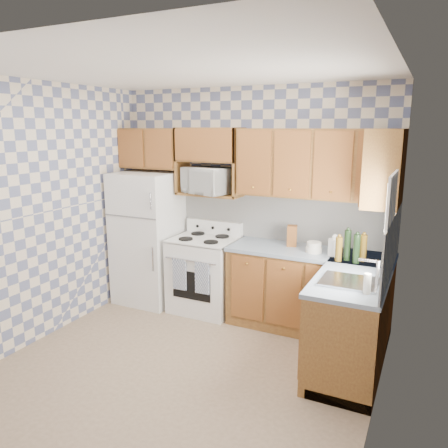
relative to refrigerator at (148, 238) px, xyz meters
The scene contains 30 objects.
floor 1.97m from the refrigerator, 44.43° to the right, with size 3.40×3.40×0.00m, color #786149.
back_wall 1.42m from the refrigerator, 15.35° to the left, with size 3.40×0.02×2.70m, color slate.
right_wall 3.27m from the refrigerator, 22.79° to the right, with size 0.02×3.20×2.70m, color slate.
backsplash_back 1.75m from the refrigerator, 11.47° to the left, with size 2.60×0.01×0.56m, color white.
backsplash_right 3.02m from the refrigerator, ahead, with size 0.01×1.60×0.56m, color white.
refrigerator is the anchor object (origin of this frame).
stove_body 0.89m from the refrigerator, ahead, with size 0.76×0.65×0.90m, color white.
cooktop 0.81m from the refrigerator, ahead, with size 0.76×0.65×0.03m, color silver.
backguard 0.87m from the refrigerator, 20.44° to the left, with size 0.76×0.08×0.17m, color white.
dish_towel_left 0.79m from the refrigerator, 25.95° to the right, with size 0.18×0.03×0.37m, color navy.
dish_towel_right 1.05m from the refrigerator, 18.43° to the right, with size 0.18×0.03×0.37m, color navy.
base_cabinets_back 2.14m from the refrigerator, ahead, with size 1.75×0.60×0.88m, color brown.
base_cabinets_right 2.74m from the refrigerator, ahead, with size 0.60×1.60×0.88m, color brown.
countertop_back 2.10m from the refrigerator, ahead, with size 1.77×0.63×0.04m, color slate.
countertop_right 2.71m from the refrigerator, ahead, with size 0.63×1.60×0.04m, color slate.
upper_cabinets_back 2.34m from the refrigerator, ahead, with size 1.75×0.33×0.74m, color brown.
upper_cabinets_fridge 1.15m from the refrigerator, 94.64° to the left, with size 0.82×0.33×0.50m, color brown.
upper_cabinets_right 2.99m from the refrigerator, ahead, with size 0.33×0.70×0.74m, color brown.
microwave_shelf 1.02m from the refrigerator, 12.94° to the left, with size 0.80×0.33×0.03m, color brown.
microwave 1.12m from the refrigerator, ahead, with size 0.57×0.38×0.31m, color white.
sink 2.79m from the refrigerator, 16.65° to the right, with size 0.48×0.40×0.03m, color #B7B7BC.
window 3.13m from the refrigerator, 15.12° to the right, with size 0.02×0.66×0.86m, color white.
bottle_0 2.54m from the refrigerator, ahead, with size 0.07×0.07×0.31m, color black.
bottle_1 2.64m from the refrigerator, ahead, with size 0.07×0.07×0.29m, color black.
bottle_2 2.69m from the refrigerator, ahead, with size 0.07×0.07×0.27m, color #5A4011.
bottle_3 2.47m from the refrigerator, ahead, with size 0.07×0.07×0.25m, color #5A4011.
knife_block 1.88m from the refrigerator, ahead, with size 0.11×0.11×0.24m, color brown.
electric_kettle 2.39m from the refrigerator, ahead, with size 0.14×0.14×0.18m, color white.
food_containers 2.16m from the refrigerator, ahead, with size 0.17×0.17×0.12m, color beige, non-canonical shape.
soap_bottle 3.02m from the refrigerator, 19.42° to the right, with size 0.06×0.06×0.17m, color beige.
Camera 1 is at (1.97, -3.23, 2.23)m, focal length 35.00 mm.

